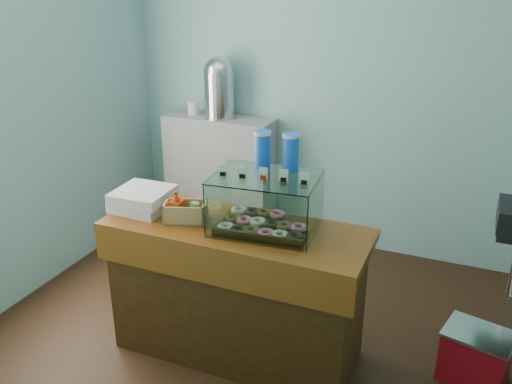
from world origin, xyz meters
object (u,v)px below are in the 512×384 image
at_px(display_case, 267,200).
at_px(coffee_urn, 219,86).
at_px(counter, 236,290).
at_px(red_cooler, 475,356).

distance_m(display_case, coffee_urn, 1.85).
height_order(counter, display_case, display_case).
bearing_deg(counter, coffee_urn, 119.29).
height_order(counter, red_cooler, counter).
bearing_deg(display_case, coffee_urn, 119.53).
bearing_deg(coffee_urn, display_case, -54.96).
distance_m(counter, display_case, 0.64).
distance_m(counter, coffee_urn, 2.02).
height_order(counter, coffee_urn, coffee_urn).
xyz_separation_m(display_case, coffee_urn, (-1.05, 1.50, 0.31)).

